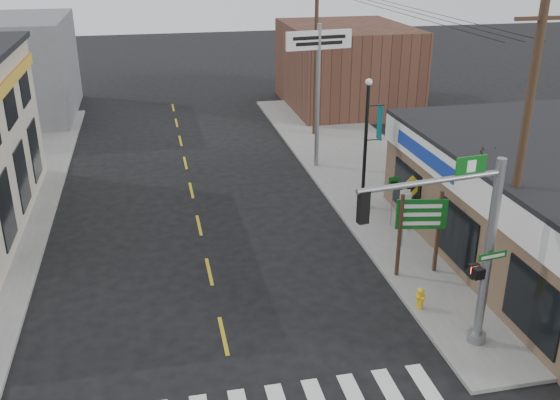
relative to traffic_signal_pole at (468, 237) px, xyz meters
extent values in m
cube|color=slate|center=(2.49, 10.98, -3.53)|extent=(6.00, 38.00, 0.13)
cube|color=gold|center=(-6.51, 5.98, -3.59)|extent=(0.12, 56.00, 0.01)
cube|color=#523225|center=(5.49, 27.98, -0.80)|extent=(8.00, 10.00, 5.60)
cube|color=slate|center=(-17.51, 29.98, -0.40)|extent=(9.00, 10.00, 6.40)
cylinder|color=gray|center=(0.69, 0.00, -0.64)|extent=(0.26, 0.26, 5.65)
cylinder|color=gray|center=(-1.38, 0.00, 1.81)|extent=(4.15, 0.15, 0.15)
cube|color=black|center=(-3.25, 0.00, 1.38)|extent=(0.26, 0.21, 0.85)
cube|color=#0D5316|center=(0.69, -0.22, -0.55)|extent=(0.90, 0.04, 0.21)
cube|color=#0D5316|center=(-0.25, 0.00, 2.09)|extent=(0.90, 0.05, 0.52)
cube|color=black|center=(0.44, -0.05, -1.16)|extent=(0.30, 0.24, 0.30)
cube|color=#422D1E|center=(-0.12, 4.16, -1.95)|extent=(0.11, 0.11, 3.05)
cube|color=#422D1E|center=(1.30, 4.16, -1.95)|extent=(0.11, 0.11, 3.05)
cube|color=#0F4327|center=(0.59, 4.10, -1.18)|extent=(1.74, 0.05, 1.09)
cylinder|color=gold|center=(-0.21, 1.99, -3.18)|extent=(0.21, 0.21, 0.59)
sphere|color=gold|center=(-0.21, 1.99, -2.85)|extent=(0.23, 0.23, 0.23)
cylinder|color=gray|center=(1.69, 7.45, -2.38)|extent=(0.05, 0.05, 2.18)
cube|color=gold|center=(1.69, 7.42, -1.55)|extent=(0.93, 0.03, 0.93)
cylinder|color=black|center=(0.67, 10.15, -0.74)|extent=(0.15, 0.15, 5.46)
sphere|color=silver|center=(0.67, 10.15, 2.05)|extent=(0.29, 0.29, 0.29)
cube|color=#09535A|center=(1.25, 10.15, 0.31)|extent=(0.02, 0.58, 1.47)
cylinder|color=gray|center=(0.11, 15.82, 0.11)|extent=(0.21, 0.21, 7.15)
cube|color=silver|center=(0.11, 15.82, 2.92)|extent=(3.37, 0.18, 0.89)
cylinder|color=black|center=(3.52, 4.44, -1.80)|extent=(0.21, 0.21, 3.34)
ellipsoid|color=black|center=(2.76, 5.86, -3.10)|extent=(0.99, 0.99, 0.74)
cylinder|color=#4C3725|center=(2.35, 1.66, 1.31)|extent=(0.25, 0.25, 9.55)
cube|color=#4C3725|center=(2.35, 1.66, 5.46)|extent=(1.66, 0.10, 0.10)
cylinder|color=#46371C|center=(1.49, 21.38, 0.71)|extent=(0.22, 0.22, 8.37)
camera|label=1|loc=(-8.12, -13.72, 7.43)|focal=40.00mm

